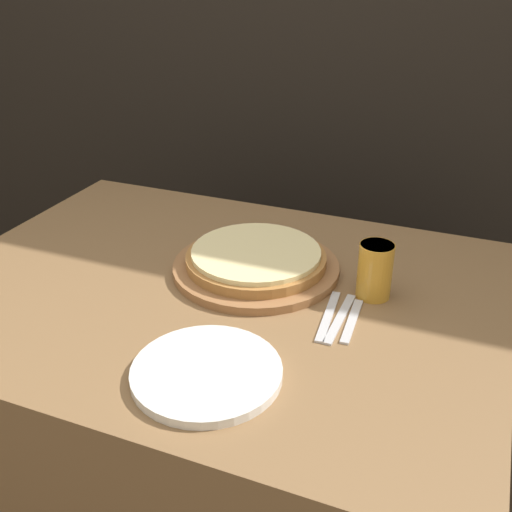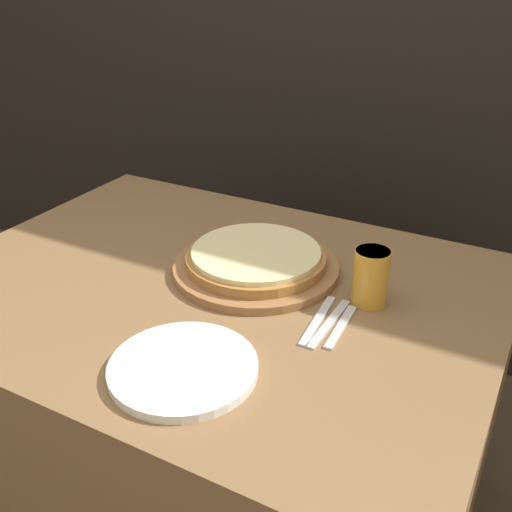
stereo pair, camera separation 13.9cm
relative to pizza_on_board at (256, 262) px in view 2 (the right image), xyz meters
name	(u,v)px [view 2 (the right image)]	position (x,y,z in m)	size (l,w,h in m)	color
ground_plane	(220,510)	(-0.06, -0.10, -0.78)	(12.00, 12.00, 0.00)	#473828
dining_table	(216,410)	(-0.06, -0.10, -0.40)	(1.27, 0.96, 0.75)	olive
pizza_on_board	(256,262)	(0.00, 0.00, 0.00)	(0.39, 0.39, 0.06)	#99663D
beer_glass	(371,275)	(0.28, -0.01, 0.04)	(0.08, 0.08, 0.12)	gold
dinner_plate	(183,368)	(0.06, -0.39, -0.02)	(0.27, 0.27, 0.02)	white
fork	(318,320)	(0.21, -0.13, -0.02)	(0.04, 0.19, 0.00)	silver
dinner_knife	(329,323)	(0.24, -0.13, -0.02)	(0.02, 0.19, 0.00)	silver
spoon	(341,327)	(0.26, -0.13, -0.02)	(0.03, 0.16, 0.00)	silver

